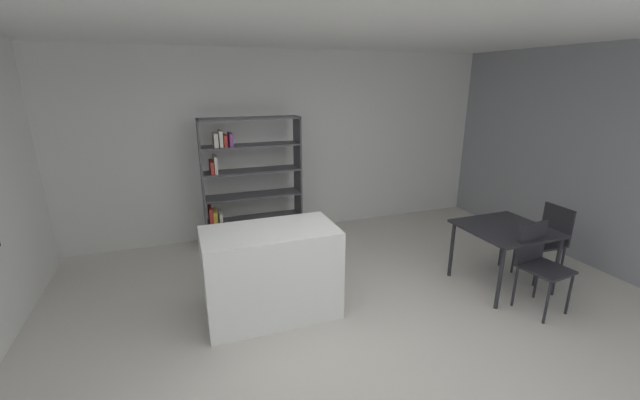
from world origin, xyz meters
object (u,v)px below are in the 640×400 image
Objects in this scene: open_bookshelf at (243,187)px; dining_chair_window_side at (548,236)px; kitchen_island at (271,272)px; dining_chair_near at (538,259)px; dining_table at (505,234)px.

dining_chair_window_side is at bearing -34.33° from open_bookshelf.
kitchen_island is 0.72× the size of open_bookshelf.
kitchen_island is at bearing 155.46° from dining_chair_near.
dining_chair_near is (-0.01, -0.48, -0.10)m from dining_table.
kitchen_island reaches higher than dining_chair_window_side.
dining_chair_window_side is at bearing 27.18° from dining_chair_near.
dining_chair_near is 0.84m from dining_chair_window_side.
dining_chair_near is (2.61, -2.73, -0.33)m from open_bookshelf.
dining_table is (2.62, -2.25, -0.23)m from open_bookshelf.
kitchen_island is 1.43× the size of dining_table.
kitchen_island is 3.37m from dining_chair_window_side.
dining_chair_near is 1.02× the size of dining_chair_window_side.
dining_table is 1.01× the size of dining_chair_near.
kitchen_island is 1.94m from open_bookshelf.
kitchen_island is at bearing -91.48° from open_bookshelf.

